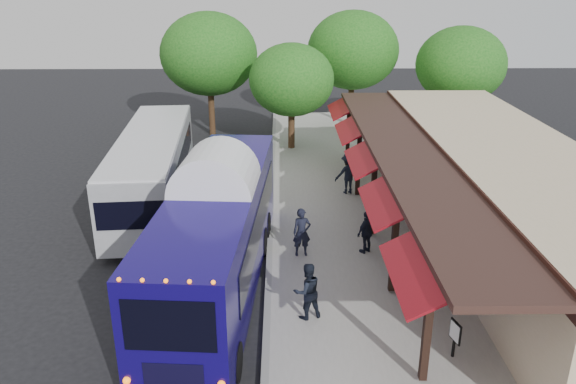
% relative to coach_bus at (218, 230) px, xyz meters
% --- Properties ---
extents(ground, '(90.00, 90.00, 0.00)m').
position_rel_coach_bus_xyz_m(ground, '(1.45, -0.65, -1.95)').
color(ground, black).
rests_on(ground, ground).
extents(sidewalk, '(10.00, 40.00, 0.15)m').
position_rel_coach_bus_xyz_m(sidewalk, '(6.45, 3.35, -1.87)').
color(sidewalk, '#9E9B93').
rests_on(sidewalk, ground).
extents(curb, '(0.20, 40.00, 0.16)m').
position_rel_coach_bus_xyz_m(curb, '(1.50, 3.35, -1.87)').
color(curb, gray).
rests_on(curb, ground).
extents(station_shelter, '(8.15, 20.00, 3.60)m').
position_rel_coach_bus_xyz_m(station_shelter, '(9.83, 3.35, -0.10)').
color(station_shelter, '#C3AF87').
rests_on(station_shelter, ground).
extents(coach_bus, '(3.20, 11.45, 3.62)m').
position_rel_coach_bus_xyz_m(coach_bus, '(0.00, 0.00, 0.00)').
color(coach_bus, '#12085E').
rests_on(coach_bus, ground).
extents(city_bus, '(3.36, 11.47, 3.04)m').
position_rel_coach_bus_xyz_m(city_bus, '(-3.45, 6.97, -0.27)').
color(city_bus, gray).
rests_on(city_bus, ground).
extents(ped_a, '(0.66, 0.47, 1.69)m').
position_rel_coach_bus_xyz_m(ped_a, '(2.61, 1.84, -0.95)').
color(ped_a, black).
rests_on(ped_a, sidewalk).
extents(ped_b, '(0.97, 0.86, 1.66)m').
position_rel_coach_bus_xyz_m(ped_b, '(2.62, -1.93, -0.97)').
color(ped_b, black).
rests_on(ped_b, sidewalk).
extents(ped_c, '(0.93, 0.87, 1.54)m').
position_rel_coach_bus_xyz_m(ped_c, '(4.85, 2.00, -1.03)').
color(ped_c, black).
rests_on(ped_c, sidewalk).
extents(ped_d, '(1.30, 0.93, 1.82)m').
position_rel_coach_bus_xyz_m(ped_d, '(4.85, 7.70, -0.89)').
color(ped_d, black).
rests_on(ped_d, sidewalk).
extents(sign_board, '(0.16, 0.46, 1.02)m').
position_rel_coach_bus_xyz_m(sign_board, '(6.21, -3.75, -1.11)').
color(sign_board, black).
rests_on(sign_board, sidewalk).
extents(tree_left, '(4.58, 4.58, 5.86)m').
position_rel_coach_bus_xyz_m(tree_left, '(2.50, 14.78, 1.96)').
color(tree_left, '#382314').
rests_on(tree_left, ground).
extents(tree_mid, '(5.65, 5.65, 7.23)m').
position_rel_coach_bus_xyz_m(tree_mid, '(6.40, 20.00, 2.88)').
color(tree_mid, '#382314').
rests_on(tree_mid, ground).
extents(tree_right, '(5.11, 5.11, 6.54)m').
position_rel_coach_bus_xyz_m(tree_right, '(12.24, 17.01, 2.41)').
color(tree_right, '#382314').
rests_on(tree_right, ground).
extents(tree_far, '(5.68, 5.68, 7.27)m').
position_rel_coach_bus_xyz_m(tree_far, '(-2.27, 18.13, 2.90)').
color(tree_far, '#382314').
rests_on(tree_far, ground).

